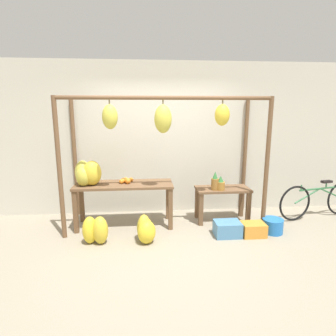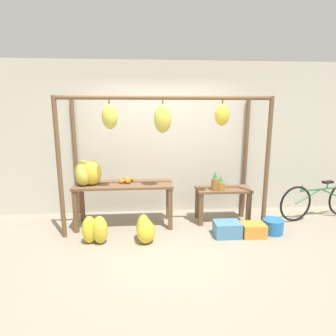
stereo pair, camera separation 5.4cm
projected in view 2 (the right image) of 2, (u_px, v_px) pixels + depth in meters
name	position (u px, v px, depth m)	size (l,w,h in m)	color
ground_plane	(169.00, 249.00, 4.00)	(20.00, 20.00, 0.00)	gray
shop_wall_back	(162.00, 139.00, 5.25)	(8.00, 0.08, 2.80)	beige
stall_awning	(164.00, 134.00, 4.36)	(3.25, 1.12, 2.14)	brown
display_table_main	(124.00, 190.00, 4.70)	(1.62, 0.57, 0.74)	brown
display_table_side	(223.00, 196.00, 4.92)	(0.93, 0.45, 0.60)	brown
banana_pile_on_table	(88.00, 173.00, 4.57)	(0.50, 0.47, 0.40)	gold
orange_pile	(126.00, 180.00, 4.71)	(0.23, 0.21, 0.09)	orange
pineapple_cluster	(218.00, 183.00, 4.75)	(0.23, 0.15, 0.32)	#A3702D
banana_pile_ground_left	(95.00, 230.00, 4.13)	(0.47, 0.34, 0.42)	gold
banana_pile_ground_right	(145.00, 230.00, 4.19)	(0.38, 0.45, 0.42)	yellow
fruit_crate_white	(227.00, 229.00, 4.38)	(0.40, 0.31, 0.23)	#4C84B2
blue_bucket	(273.00, 226.00, 4.49)	(0.33, 0.33, 0.23)	blue
parked_bicycle	(320.00, 200.00, 5.07)	(1.66, 0.38, 0.69)	black
fruit_crate_purple	(253.00, 230.00, 4.38)	(0.36, 0.27, 0.21)	orange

